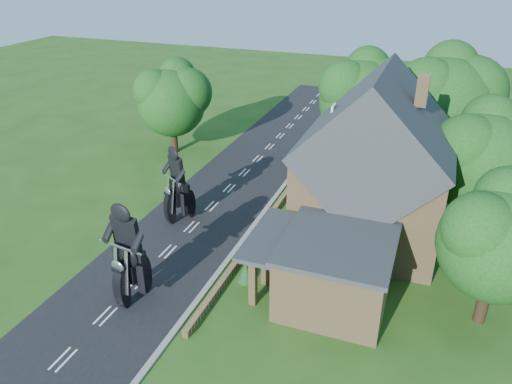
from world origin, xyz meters
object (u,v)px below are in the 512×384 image
(motorcycle_lead, at_px, (133,285))
(house, at_px, (374,170))
(garden_wall, at_px, (266,222))
(motorcycle_follow, at_px, (180,209))
(annex, at_px, (334,269))

(motorcycle_lead, bearing_deg, house, -125.29)
(garden_wall, distance_m, motorcycle_follow, 5.62)
(garden_wall, distance_m, motorcycle_lead, 10.07)
(house, distance_m, motorcycle_lead, 14.75)
(motorcycle_lead, bearing_deg, garden_wall, -103.21)
(annex, distance_m, motorcycle_follow, 11.89)
(garden_wall, xyz_separation_m, house, (6.19, 1.00, 4.14))
(house, xyz_separation_m, annex, (-0.62, -6.80, -2.58))
(garden_wall, relative_size, house, 2.15)
(annex, height_order, motorcycle_lead, annex)
(house, distance_m, motorcycle_follow, 12.38)
(house, relative_size, motorcycle_follow, 6.24)
(house, xyz_separation_m, motorcycle_follow, (-11.61, -2.36, -3.58))
(motorcycle_lead, xyz_separation_m, motorcycle_follow, (-1.70, 7.97, -0.05))
(annex, bearing_deg, garden_wall, 133.84)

